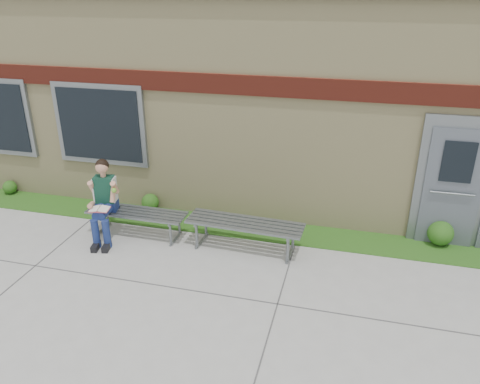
# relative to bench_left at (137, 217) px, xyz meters

# --- Properties ---
(ground) EXTENTS (80.00, 80.00, 0.00)m
(ground) POSITION_rel_bench_left_xyz_m (1.83, -1.88, -0.36)
(ground) COLOR #9E9E99
(ground) RESTS_ON ground
(grass_strip) EXTENTS (16.00, 0.80, 0.02)m
(grass_strip) POSITION_rel_bench_left_xyz_m (1.83, 0.72, -0.35)
(grass_strip) COLOR #204913
(grass_strip) RESTS_ON ground
(school_building) EXTENTS (16.20, 6.22, 4.20)m
(school_building) POSITION_rel_bench_left_xyz_m (1.83, 4.11, 1.74)
(school_building) COLOR beige
(school_building) RESTS_ON ground
(bench_left) EXTENTS (1.82, 0.52, 0.47)m
(bench_left) POSITION_rel_bench_left_xyz_m (0.00, 0.00, 0.00)
(bench_left) COLOR slate
(bench_left) RESTS_ON ground
(bench_right) EXTENTS (2.02, 0.65, 0.52)m
(bench_right) POSITION_rel_bench_left_xyz_m (2.00, 0.00, 0.04)
(bench_right) COLOR slate
(bench_right) RESTS_ON ground
(girl) EXTENTS (0.57, 0.91, 1.44)m
(girl) POSITION_rel_bench_left_xyz_m (-0.50, -0.21, 0.38)
(girl) COLOR navy
(girl) RESTS_ON ground
(shrub_west) EXTENTS (0.29, 0.29, 0.29)m
(shrub_west) POSITION_rel_bench_left_xyz_m (-3.50, 0.97, -0.20)
(shrub_west) COLOR #204913
(shrub_west) RESTS_ON grass_strip
(shrub_mid) EXTENTS (0.35, 0.35, 0.35)m
(shrub_mid) POSITION_rel_bench_left_xyz_m (-0.20, 0.97, -0.17)
(shrub_mid) COLOR #204913
(shrub_mid) RESTS_ON grass_strip
(shrub_east) EXTENTS (0.44, 0.44, 0.44)m
(shrub_east) POSITION_rel_bench_left_xyz_m (5.27, 0.97, -0.12)
(shrub_east) COLOR #204913
(shrub_east) RESTS_ON grass_strip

